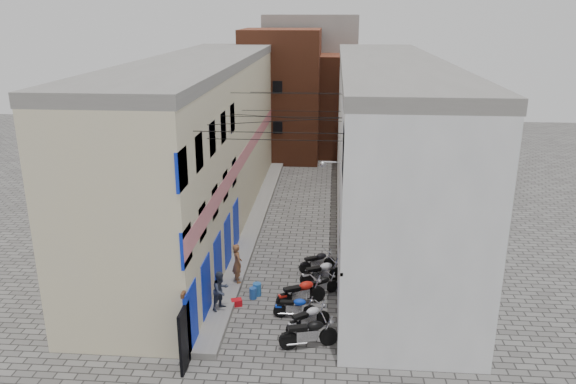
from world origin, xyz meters
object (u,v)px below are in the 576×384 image
(motorcycle_c, at_px, (295,306))
(water_jug_near, at_px, (253,293))
(water_jug_far, at_px, (257,289))
(motorcycle_b, at_px, (308,317))
(motorcycle_d, at_px, (301,291))
(motorcycle_f, at_px, (322,271))
(red_crate, at_px, (237,302))
(motorcycle_e, at_px, (320,285))
(person_b, at_px, (221,290))
(motorcycle_g, at_px, (317,261))
(person_a, at_px, (237,263))
(motorcycle_a, at_px, (309,332))

(motorcycle_c, xyz_separation_m, water_jug_near, (-1.84, 1.36, -0.25))
(water_jug_far, bearing_deg, motorcycle_b, -48.39)
(motorcycle_d, bearing_deg, motorcycle_f, 131.01)
(motorcycle_f, distance_m, water_jug_near, 3.20)
(motorcycle_d, xyz_separation_m, red_crate, (-2.59, -0.26, -0.48))
(motorcycle_e, bearing_deg, motorcycle_f, 147.31)
(person_b, bearing_deg, motorcycle_g, -6.58)
(motorcycle_b, xyz_separation_m, red_crate, (-2.97, 1.62, -0.42))
(person_a, distance_m, water_jug_near, 1.53)
(motorcycle_g, bearing_deg, motorcycle_f, -18.35)
(motorcycle_e, distance_m, person_a, 3.64)
(motorcycle_b, bearing_deg, motorcycle_c, 174.31)
(motorcycle_b, bearing_deg, motorcycle_d, 154.36)
(motorcycle_e, height_order, motorcycle_f, motorcycle_f)
(motorcycle_b, height_order, motorcycle_g, motorcycle_b)
(motorcycle_g, xyz_separation_m, person_b, (-3.60, -4.13, 0.52))
(motorcycle_b, relative_size, water_jug_far, 3.48)
(person_a, height_order, water_jug_far, person_a)
(motorcycle_c, distance_m, motorcycle_d, 1.00)
(water_jug_far, relative_size, red_crate, 1.28)
(motorcycle_a, bearing_deg, motorcycle_f, 161.54)
(motorcycle_c, relative_size, water_jug_near, 3.58)
(person_a, bearing_deg, motorcycle_c, -157.51)
(red_crate, bearing_deg, person_b, -123.09)
(person_a, distance_m, red_crate, 1.90)
(motorcycle_b, relative_size, motorcycle_e, 1.13)
(motorcycle_a, height_order, red_crate, motorcycle_a)
(motorcycle_c, bearing_deg, motorcycle_e, 151.86)
(motorcycle_d, relative_size, motorcycle_f, 1.07)
(water_jug_near, xyz_separation_m, red_crate, (-0.58, -0.64, -0.10))
(motorcycle_d, height_order, red_crate, motorcycle_d)
(motorcycle_f, relative_size, water_jug_far, 3.65)
(water_jug_near, bearing_deg, red_crate, -132.32)
(motorcycle_d, height_order, person_a, person_a)
(motorcycle_b, bearing_deg, water_jug_far, -175.49)
(motorcycle_f, height_order, person_a, person_a)
(motorcycle_a, height_order, motorcycle_b, motorcycle_a)
(water_jug_near, distance_m, red_crate, 0.87)
(person_b, distance_m, water_jug_far, 2.15)
(motorcycle_b, distance_m, person_a, 4.57)
(motorcycle_g, relative_size, water_jug_far, 3.29)
(motorcycle_f, relative_size, red_crate, 4.69)
(motorcycle_d, relative_size, red_crate, 5.01)
(red_crate, bearing_deg, motorcycle_d, 5.67)
(person_b, relative_size, water_jug_far, 2.88)
(water_jug_near, relative_size, red_crate, 1.12)
(motorcycle_f, bearing_deg, water_jug_near, -85.44)
(motorcycle_b, height_order, motorcycle_d, motorcycle_d)
(water_jug_near, bearing_deg, motorcycle_d, -10.81)
(motorcycle_e, bearing_deg, person_a, -129.30)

